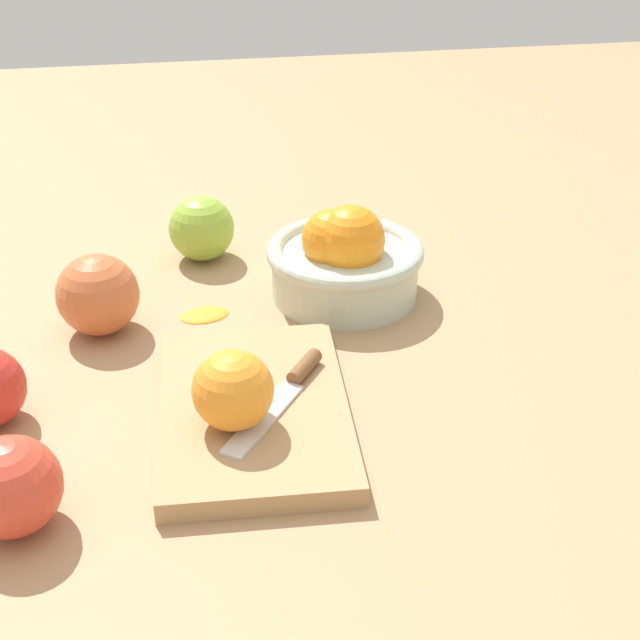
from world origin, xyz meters
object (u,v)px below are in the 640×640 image
Objects in this scene: orange_on_board at (236,390)px; apple_front_right at (10,487)px; apple_mid_left at (202,228)px; bowl at (344,260)px; cutting_board at (254,410)px; knife at (288,388)px; apple_front_left at (98,295)px.

apple_front_right is at bearing -67.61° from orange_on_board.
bowl is at bearing 50.74° from apple_mid_left.
orange_on_board reaches higher than apple_mid_left.
bowl reaches higher than cutting_board.
knife is 0.24m from apple_front_left.
apple_front_right is at bearing -45.11° from bowl.
knife is (0.20, -0.09, -0.02)m from bowl.
apple_mid_left is at bearing 159.09° from apple_front_right.
apple_front_left is at bearing 169.54° from apple_front_right.
apple_front_left is (0.03, -0.26, -0.00)m from bowl.
bowl is 2.24× the size of apple_front_right.
apple_mid_left is at bearing 143.20° from apple_front_left.
cutting_board is 0.03m from knife.
cutting_board is 0.33m from apple_mid_left.
apple_front_left reaches higher than knife.
bowl reaches higher than apple_mid_left.
apple_front_right reaches higher than cutting_board.
knife is 1.77× the size of apple_mid_left.
apple_front_right is at bearing -20.91° from apple_mid_left.
apple_front_left is 1.10× the size of apple_front_right.
bowl is 0.26m from apple_front_left.
bowl is 0.69× the size of cutting_board.
apple_mid_left reaches higher than cutting_board.
bowl is 0.19m from apple_mid_left.
apple_front_right is 0.99× the size of apple_mid_left.
cutting_board is at bearing 4.24° from apple_mid_left.
cutting_board is at bearing 117.92° from apple_front_right.
bowl reaches higher than apple_front_right.
bowl is at bearing 149.80° from orange_on_board.
apple_mid_left reaches higher than knife.
knife reaches higher than cutting_board.
orange_on_board is 0.19m from apple_front_right.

